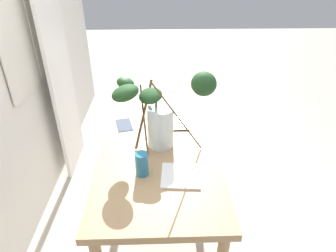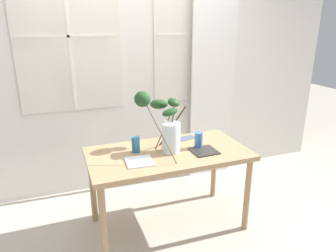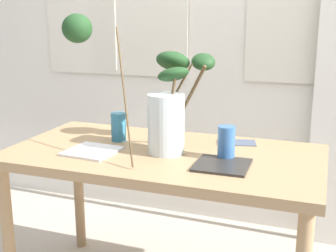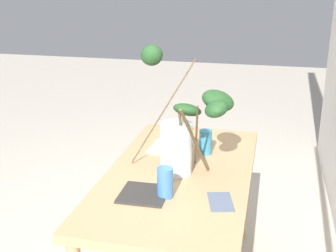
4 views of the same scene
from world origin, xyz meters
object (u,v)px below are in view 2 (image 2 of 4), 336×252
Objects in this scene: drinking_glass_blue_left at (136,145)px; plate_square_left at (139,162)px; dining_table at (168,160)px; plate_square_right at (204,151)px; drinking_glass_blue_right at (199,140)px; vase_with_branches at (166,126)px.

plate_square_left is at bearing -97.67° from drinking_glass_blue_left.
plate_square_right is at bearing -19.95° from dining_table.
drinking_glass_blue_right is (0.57, -0.10, 0.00)m from drinking_glass_blue_left.
vase_with_branches is 0.36m from drinking_glass_blue_right.
vase_with_branches is 0.42m from plate_square_right.
plate_square_left is at bearing -157.88° from dining_table.
plate_square_right is (0.61, 0.01, -0.00)m from plate_square_left.
drinking_glass_blue_left is at bearing 82.33° from plate_square_left.
drinking_glass_blue_right is at bearing -10.20° from drinking_glass_blue_left.
drinking_glass_blue_right is at bearing 94.38° from plate_square_right.
drinking_glass_blue_left is at bearing 160.74° from dining_table.
drinking_glass_blue_left reaches higher than plate_square_left.
drinking_glass_blue_right is at bearing -3.05° from vase_with_branches.
vase_with_branches is at bearing 145.69° from dining_table.
drinking_glass_blue_left is 0.58m from drinking_glass_blue_right.
drinking_glass_blue_right is (0.31, -0.02, -0.17)m from vase_with_branches.
plate_square_left reaches higher than dining_table.
plate_square_left and plate_square_right have the same top height.
vase_with_branches is at bearing 176.95° from drinking_glass_blue_right.
plate_square_left is 0.61m from plate_square_right.
drinking_glass_blue_left reaches higher than dining_table.
dining_table is 0.34m from vase_with_branches.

